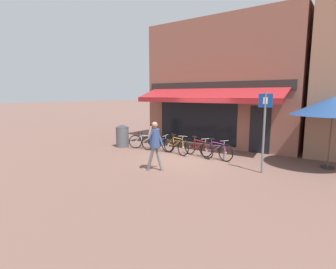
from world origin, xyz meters
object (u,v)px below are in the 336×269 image
Objects in this scene: bicycle_red at (198,148)px; cafe_parasol at (333,106)px; bicycle_orange at (176,145)px; bicycle_black at (157,144)px; litter_bin at (122,136)px; bicycle_silver at (145,141)px; bicycle_purple at (215,150)px; pedestrian_adult at (155,141)px; parking_sign at (264,125)px.

bicycle_red is 0.60× the size of cafe_parasol.
bicycle_black is at bearing -158.57° from bicycle_orange.
bicycle_black is 1.03× the size of bicycle_red.
bicycle_red is at bearing 4.67° from litter_bin.
bicycle_silver is at bearing 164.58° from bicycle_black.
litter_bin reaches higher than bicycle_silver.
bicycle_orange reaches higher than bicycle_red.
litter_bin reaches higher than bicycle_purple.
bicycle_black is 0.62× the size of cafe_parasol.
bicycle_orange is (1.80, -0.05, 0.03)m from bicycle_silver.
bicycle_silver is 3.79m from pedestrian_adult.
cafe_parasol reaches higher than litter_bin.
cafe_parasol is at bearing 48.19° from parking_sign.
bicycle_black is 5.11m from parking_sign.
bicycle_black is 7.02m from cafe_parasol.
bicycle_purple reaches higher than bicycle_black.
cafe_parasol is (4.62, 1.11, 1.82)m from bicycle_red.
bicycle_black is 0.65× the size of parking_sign.
pedestrian_adult is (1.81, -2.49, 0.69)m from bicycle_black.
bicycle_orange is 4.21m from parking_sign.
bicycle_red is at bearing -2.30° from bicycle_black.
bicycle_red is 4.13m from litter_bin.
bicycle_orange reaches higher than bicycle_black.
litter_bin reaches higher than bicycle_red.
pedestrian_adult is at bearing -54.92° from bicycle_orange.
pedestrian_adult is 1.53× the size of litter_bin.
bicycle_silver is 1.80m from bicycle_orange.
bicycle_orange is at bearing -2.44° from bicycle_black.
bicycle_silver is 0.55× the size of parking_sign.
pedestrian_adult is (0.85, -2.57, 0.67)m from bicycle_orange.
bicycle_orange is at bearing -156.86° from bicycle_red.
bicycle_orange is 6.09m from cafe_parasol.
bicycle_purple is 2.93m from pedestrian_adult.
parking_sign is (2.87, -0.84, 1.25)m from bicycle_red.
bicycle_purple is (2.82, 0.17, 0.02)m from bicycle_black.
pedestrian_adult is at bearing -30.86° from litter_bin.
bicycle_red is 1.00× the size of pedestrian_adult.
bicycle_silver is at bearing -171.27° from cafe_parasol.
bicycle_purple is 0.59× the size of cafe_parasol.
bicycle_red is at bearing 163.68° from parking_sign.
cafe_parasol is (3.83, 1.11, 1.83)m from bicycle_purple.
litter_bin is (-4.11, -0.34, 0.18)m from bicycle_red.
bicycle_orange is 0.63× the size of parking_sign.
pedestrian_adult is 0.61× the size of cafe_parasol.
bicycle_black is at bearing 4.64° from litter_bin.
parking_sign is at bearing 1.99° from bicycle_red.
bicycle_black is at bearing -169.15° from cafe_parasol.
litter_bin is at bearing -157.02° from bicycle_red.
bicycle_purple is at bearing -163.85° from cafe_parasol.
cafe_parasol is (1.74, 1.95, 0.57)m from parking_sign.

